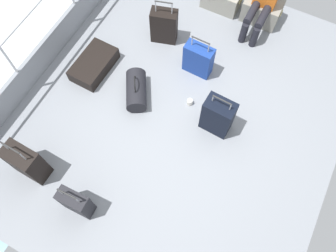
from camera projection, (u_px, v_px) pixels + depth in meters
The scene contains 13 objects.
ground_plane at pixel (181, 113), 4.99m from camera, with size 4.40×5.20×0.06m, color gray.
gunwale_port at pixel (52, 46), 5.18m from camera, with size 0.06×5.20×0.45m, color gray.
railing_port at pixel (39, 20), 4.67m from camera, with size 0.04×4.20×1.02m.
cargo_crate_1 at pixel (262, 10), 5.51m from camera, with size 0.62×0.40×0.38m.
passenger_seated at pixel (264, 0), 5.10m from camera, with size 0.34×0.66×1.08m.
suitcase_0 at pixel (164, 26), 5.25m from camera, with size 0.44×0.32×0.79m.
suitcase_1 at pixel (27, 162), 4.32m from camera, with size 0.45×0.27×0.83m.
suitcase_2 at pixel (198, 59), 5.02m from camera, with size 0.43×0.21×0.71m.
suitcase_3 at pixel (76, 203), 4.16m from camera, with size 0.38×0.19×0.70m.
suitcase_4 at pixel (218, 116), 4.58m from camera, with size 0.41×0.27×0.76m.
suitcase_5 at pixel (94, 64), 5.18m from camera, with size 0.46×0.76×0.21m.
duffel_bag at pixel (136, 90), 4.94m from camera, with size 0.55×0.65×0.42m.
paper_cup at pixel (190, 102), 4.97m from camera, with size 0.08×0.08×0.10m, color white.
Camera 1 is at (0.88, -2.10, 4.42)m, focal length 36.95 mm.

